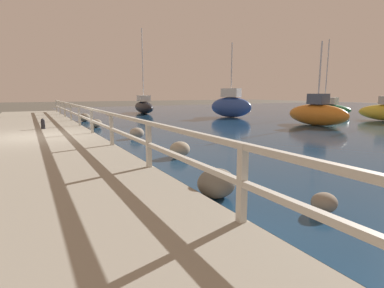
{
  "coord_description": "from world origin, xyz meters",
  "views": [
    {
      "loc": [
        -0.22,
        -12.54,
        1.87
      ],
      "look_at": [
        5.27,
        -2.54,
        -0.07
      ],
      "focal_mm": 28.0,
      "sensor_mm": 36.0,
      "label": 1
    }
  ],
  "objects_px": {
    "sailboat_orange": "(317,113)",
    "sailboat_blue": "(231,105)",
    "sailboat_black": "(144,106)",
    "sailboat_green": "(324,108)",
    "mooring_bollard": "(43,124)"
  },
  "relations": [
    {
      "from": "sailboat_orange",
      "to": "sailboat_blue",
      "type": "distance_m",
      "value": 7.43
    },
    {
      "from": "sailboat_orange",
      "to": "sailboat_black",
      "type": "distance_m",
      "value": 15.94
    },
    {
      "from": "sailboat_orange",
      "to": "sailboat_green",
      "type": "bearing_deg",
      "value": 31.24
    },
    {
      "from": "sailboat_orange",
      "to": "sailboat_black",
      "type": "xyz_separation_m",
      "value": [
        -5.23,
        15.06,
        -0.03
      ]
    },
    {
      "from": "sailboat_green",
      "to": "sailboat_blue",
      "type": "relative_size",
      "value": 1.11
    },
    {
      "from": "sailboat_blue",
      "to": "sailboat_green",
      "type": "bearing_deg",
      "value": -38.91
    },
    {
      "from": "sailboat_green",
      "to": "sailboat_orange",
      "type": "distance_m",
      "value": 9.2
    },
    {
      "from": "sailboat_blue",
      "to": "sailboat_black",
      "type": "bearing_deg",
      "value": 94.98
    },
    {
      "from": "mooring_bollard",
      "to": "sailboat_orange",
      "type": "relative_size",
      "value": 0.1
    },
    {
      "from": "mooring_bollard",
      "to": "sailboat_black",
      "type": "xyz_separation_m",
      "value": [
        9.02,
        11.79,
        0.18
      ]
    },
    {
      "from": "mooring_bollard",
      "to": "sailboat_green",
      "type": "height_order",
      "value": "sailboat_green"
    },
    {
      "from": "sailboat_black",
      "to": "mooring_bollard",
      "type": "bearing_deg",
      "value": -120.39
    },
    {
      "from": "sailboat_orange",
      "to": "mooring_bollard",
      "type": "bearing_deg",
      "value": 163.13
    },
    {
      "from": "sailboat_green",
      "to": "sailboat_orange",
      "type": "relative_size",
      "value": 1.32
    },
    {
      "from": "mooring_bollard",
      "to": "sailboat_blue",
      "type": "height_order",
      "value": "sailboat_blue"
    }
  ]
}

